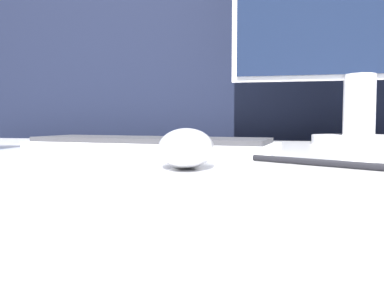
{
  "coord_description": "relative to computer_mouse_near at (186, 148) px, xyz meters",
  "views": [
    {
      "loc": [
        0.14,
        -0.54,
        0.77
      ],
      "look_at": [
        0.06,
        -0.1,
        0.74
      ],
      "focal_mm": 35.0,
      "sensor_mm": 36.0,
      "label": 1
    }
  ],
  "objects": [
    {
      "name": "keyboard",
      "position": [
        -0.11,
        0.21,
        -0.01
      ],
      "size": [
        0.45,
        0.2,
        0.02
      ],
      "rotation": [
        0.0,
        0.0,
        -0.16
      ],
      "color": "silver",
      "rests_on": "desk"
    },
    {
      "name": "computer_mouse_near",
      "position": [
        0.0,
        0.0,
        0.0
      ],
      "size": [
        0.08,
        0.12,
        0.04
      ],
      "rotation": [
        0.0,
        0.0,
        0.14
      ],
      "color": "white",
      "rests_on": "desk"
    },
    {
      "name": "partition_panel",
      "position": [
        -0.06,
        0.74,
        -0.09
      ],
      "size": [
        5.0,
        0.03,
        1.29
      ],
      "color": "black",
      "rests_on": "ground_plane"
    },
    {
      "name": "pen",
      "position": [
        0.14,
        0.05,
        -0.02
      ],
      "size": [
        0.14,
        0.09,
        0.01
      ],
      "rotation": [
        0.0,
        0.0,
        -0.55
      ],
      "color": "black",
      "rests_on": "desk"
    },
    {
      "name": "monitor",
      "position": [
        0.29,
        0.49,
        0.25
      ],
      "size": [
        0.57,
        0.2,
        0.5
      ],
      "color": "white",
      "rests_on": "desk"
    }
  ]
}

